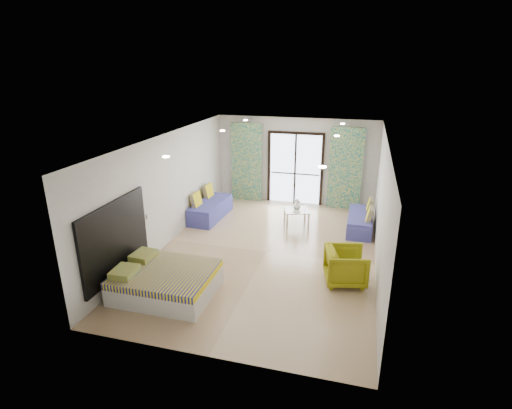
% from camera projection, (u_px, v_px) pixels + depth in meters
% --- Properties ---
extents(floor, '(5.00, 7.50, 0.01)m').
position_uv_depth(floor, '(267.00, 252.00, 9.54)').
color(floor, tan).
rests_on(floor, ground).
extents(ceiling, '(5.00, 7.50, 0.01)m').
position_uv_depth(ceiling, '(268.00, 139.00, 8.63)').
color(ceiling, silver).
rests_on(ceiling, ground).
extents(wall_back, '(5.00, 0.01, 2.70)m').
position_uv_depth(wall_back, '(296.00, 161.00, 12.49)').
color(wall_back, silver).
rests_on(wall_back, ground).
extents(wall_front, '(5.00, 0.01, 2.70)m').
position_uv_depth(wall_front, '(205.00, 280.00, 5.68)').
color(wall_front, silver).
rests_on(wall_front, ground).
extents(wall_left, '(0.01, 7.50, 2.70)m').
position_uv_depth(wall_left, '(168.00, 190.00, 9.70)').
color(wall_left, silver).
rests_on(wall_left, ground).
extents(wall_right, '(0.01, 7.50, 2.70)m').
position_uv_depth(wall_right, '(381.00, 208.00, 8.47)').
color(wall_right, silver).
rests_on(wall_right, ground).
extents(balcony_door, '(1.76, 0.08, 2.28)m').
position_uv_depth(balcony_door, '(295.00, 164.00, 12.50)').
color(balcony_door, black).
rests_on(balcony_door, floor).
extents(balcony_rail, '(1.52, 0.03, 0.04)m').
position_uv_depth(balcony_rail, '(295.00, 174.00, 12.61)').
color(balcony_rail, '#595451').
rests_on(balcony_rail, balcony_door).
extents(curtain_left, '(1.00, 0.10, 2.50)m').
position_uv_depth(curtain_left, '(247.00, 163.00, 12.75)').
color(curtain_left, silver).
rests_on(curtain_left, floor).
extents(curtain_right, '(1.00, 0.10, 2.50)m').
position_uv_depth(curtain_right, '(345.00, 169.00, 11.98)').
color(curtain_right, silver).
rests_on(curtain_right, floor).
extents(downlight_a, '(0.12, 0.12, 0.02)m').
position_uv_depth(downlight_a, '(166.00, 157.00, 7.17)').
color(downlight_a, '#FFE0B2').
rests_on(downlight_a, ceiling).
extents(downlight_b, '(0.12, 0.12, 0.02)m').
position_uv_depth(downlight_b, '(322.00, 167.00, 6.48)').
color(downlight_b, '#FFE0B2').
rests_on(downlight_b, ceiling).
extents(downlight_c, '(0.12, 0.12, 0.02)m').
position_uv_depth(downlight_c, '(223.00, 131.00, 9.90)').
color(downlight_c, '#FFE0B2').
rests_on(downlight_c, ceiling).
extents(downlight_d, '(0.12, 0.12, 0.02)m').
position_uv_depth(downlight_d, '(337.00, 136.00, 9.20)').
color(downlight_d, '#FFE0B2').
rests_on(downlight_d, ceiling).
extents(downlight_e, '(0.12, 0.12, 0.02)m').
position_uv_depth(downlight_e, '(246.00, 120.00, 11.71)').
color(downlight_e, '#FFE0B2').
rests_on(downlight_e, ceiling).
extents(downlight_f, '(0.12, 0.12, 0.02)m').
position_uv_depth(downlight_f, '(343.00, 124.00, 11.02)').
color(downlight_f, '#FFE0B2').
rests_on(downlight_f, ceiling).
extents(headboard, '(0.06, 2.10, 1.50)m').
position_uv_depth(headboard, '(116.00, 239.00, 7.72)').
color(headboard, black).
rests_on(headboard, floor).
extents(switch_plate, '(0.02, 0.10, 0.10)m').
position_uv_depth(switch_plate, '(148.00, 216.00, 8.85)').
color(switch_plate, silver).
rests_on(switch_plate, wall_left).
extents(bed, '(1.83, 1.49, 0.63)m').
position_uv_depth(bed, '(165.00, 281.00, 7.74)').
color(bed, silver).
rests_on(bed, floor).
extents(daybed_left, '(0.76, 1.80, 0.88)m').
position_uv_depth(daybed_left, '(210.00, 209.00, 11.55)').
color(daybed_left, '#41449C').
rests_on(daybed_left, floor).
extents(daybed_right, '(0.64, 1.63, 0.80)m').
position_uv_depth(daybed_right, '(360.00, 221.00, 10.70)').
color(daybed_right, '#41449C').
rests_on(daybed_right, floor).
extents(coffee_table, '(0.84, 0.84, 0.77)m').
position_uv_depth(coffee_table, '(296.00, 211.00, 11.01)').
color(coffee_table, silver).
rests_on(coffee_table, floor).
extents(vase, '(0.21, 0.22, 0.20)m').
position_uv_depth(vase, '(297.00, 206.00, 10.99)').
color(vase, white).
rests_on(vase, coffee_table).
extents(armchair, '(0.90, 0.94, 0.82)m').
position_uv_depth(armchair, '(346.00, 264.00, 8.08)').
color(armchair, '#949113').
rests_on(armchair, floor).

